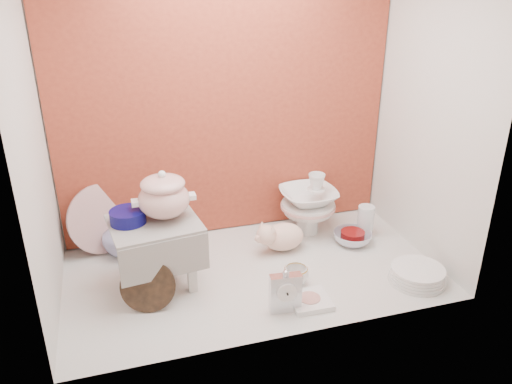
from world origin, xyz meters
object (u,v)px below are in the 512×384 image
blue_white_vase (123,234)px  gold_rim_teacup (296,276)px  floral_platter (102,219)px  soup_tureen (164,195)px  step_stool (157,254)px  porcelain_tower (308,204)px  dinner_plate_stack (417,275)px  crystal_bowl (352,238)px  plush_pig (284,236)px  mantel_clock (285,291)px

blue_white_vase → gold_rim_teacup: blue_white_vase is taller
floral_platter → soup_tureen: bearing=-53.4°
step_stool → porcelain_tower: 0.91m
floral_platter → dinner_plate_stack: (1.42, -0.74, -0.14)m
floral_platter → porcelain_tower: 1.11m
blue_white_vase → floral_platter: bearing=144.6°
step_stool → crystal_bowl: 1.06m
step_stool → plush_pig: bearing=4.0°
mantel_clock → porcelain_tower: size_ratio=0.57×
step_stool → gold_rim_teacup: step_stool is taller
mantel_clock → dinner_plate_stack: bearing=8.2°
step_stool → floral_platter: floral_platter is taller
step_stool → dinner_plate_stack: step_stool is taller
blue_white_vase → gold_rim_teacup: 0.93m
dinner_plate_stack → porcelain_tower: porcelain_tower is taller
mantel_clock → gold_rim_teacup: size_ratio=1.76×
blue_white_vase → crystal_bowl: blue_white_vase is taller
plush_pig → dinner_plate_stack: 0.69m
step_stool → blue_white_vase: size_ratio=1.76×
step_stool → floral_platter: bearing=112.1°
gold_rim_teacup → floral_platter: bearing=144.3°
step_stool → blue_white_vase: 0.38m
dinner_plate_stack → plush_pig: bearing=137.9°
mantel_clock → plush_pig: bearing=76.9°
mantel_clock → step_stool: bearing=150.1°
blue_white_vase → crystal_bowl: bearing=-12.0°
soup_tureen → plush_pig: (0.62, 0.11, -0.37)m
crystal_bowl → dinner_plate_stack: bearing=-73.0°
floral_platter → gold_rim_teacup: (0.85, -0.61, -0.13)m
blue_white_vase → crystal_bowl: size_ratio=1.07×
porcelain_tower → dinner_plate_stack: bearing=-62.8°
soup_tureen → dinner_plate_stack: 1.25m
step_stool → gold_rim_teacup: (0.61, -0.20, -0.11)m
crystal_bowl → gold_rim_teacup: bearing=-146.5°
soup_tureen → crystal_bowl: bearing=3.9°
porcelain_tower → blue_white_vase: bearing=176.5°
plush_pig → crystal_bowl: size_ratio=1.32×
porcelain_tower → mantel_clock: bearing=-119.4°
mantel_clock → blue_white_vase: bearing=137.9°
soup_tureen → crystal_bowl: (1.00, 0.07, -0.42)m
crystal_bowl → porcelain_tower: bearing=134.2°
blue_white_vase → mantel_clock: size_ratio=1.11×
step_stool → gold_rim_teacup: size_ratio=3.43×
dinner_plate_stack → crystal_bowl: bearing=107.0°
plush_pig → gold_rim_teacup: size_ratio=2.41×
floral_platter → mantel_clock: (0.74, -0.77, -0.08)m
plush_pig → porcelain_tower: 0.27m
dinner_plate_stack → crystal_bowl: dinner_plate_stack is taller
mantel_clock → porcelain_tower: (0.36, 0.65, 0.08)m
step_stool → soup_tureen: size_ratio=1.43×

